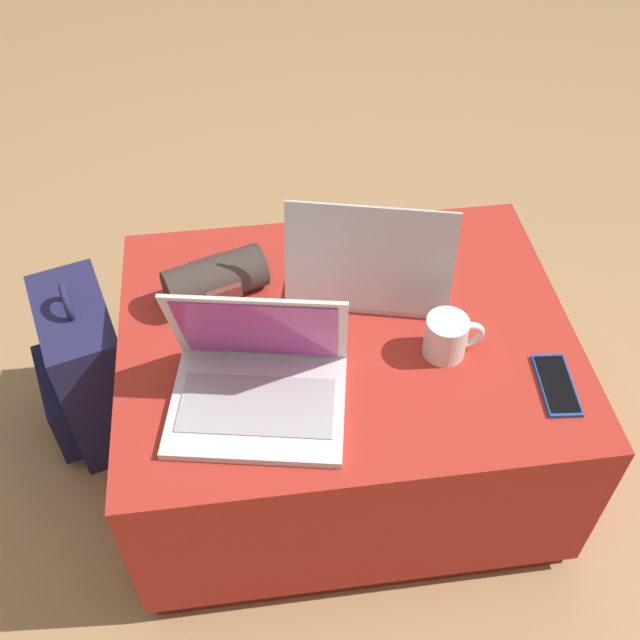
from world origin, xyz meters
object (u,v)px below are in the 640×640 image
(backpack, at_px, (87,372))
(coffee_mug, at_px, (448,337))
(cell_phone, at_px, (557,385))
(laptop_far, at_px, (369,268))
(wrist_brace, at_px, (215,279))
(laptop_near, at_px, (258,379))

(backpack, relative_size, coffee_mug, 3.96)
(cell_phone, distance_m, backpack, 1.09)
(laptop_far, distance_m, coffee_mug, 0.24)
(coffee_mug, bearing_deg, wrist_brace, 153.58)
(backpack, distance_m, coffee_mug, 0.89)
(laptop_near, bearing_deg, laptop_far, 57.18)
(laptop_near, relative_size, backpack, 0.76)
(cell_phone, bearing_deg, backpack, -16.02)
(laptop_near, height_order, cell_phone, laptop_near)
(laptop_near, relative_size, cell_phone, 2.37)
(laptop_near, height_order, coffee_mug, laptop_near)
(laptop_near, bearing_deg, cell_phone, 5.65)
(cell_phone, bearing_deg, laptop_near, 0.01)
(backpack, bearing_deg, laptop_far, 68.95)
(cell_phone, relative_size, coffee_mug, 1.28)
(cell_phone, xyz_separation_m, coffee_mug, (-0.19, 0.12, 0.04))
(laptop_near, distance_m, laptop_far, 0.38)
(wrist_brace, xyz_separation_m, coffee_mug, (0.45, -0.22, -0.00))
(coffee_mug, bearing_deg, backpack, 161.46)
(wrist_brace, relative_size, coffee_mug, 1.91)
(laptop_far, bearing_deg, cell_phone, 147.99)
(laptop_far, distance_m, cell_phone, 0.45)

